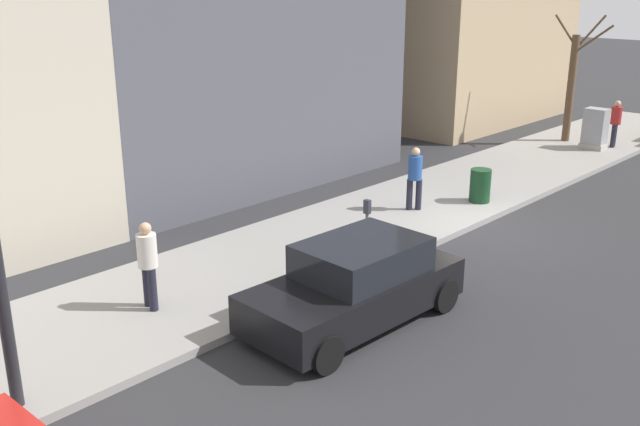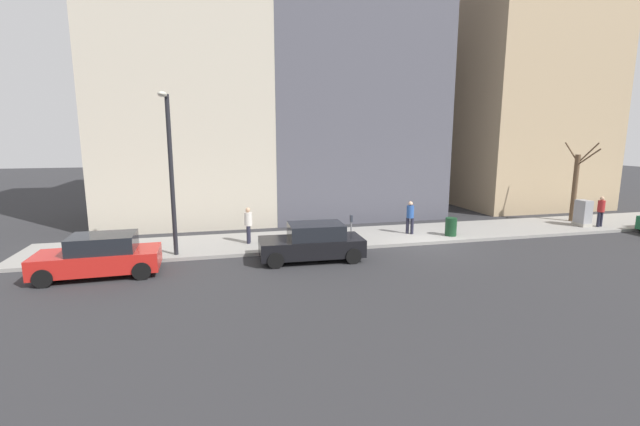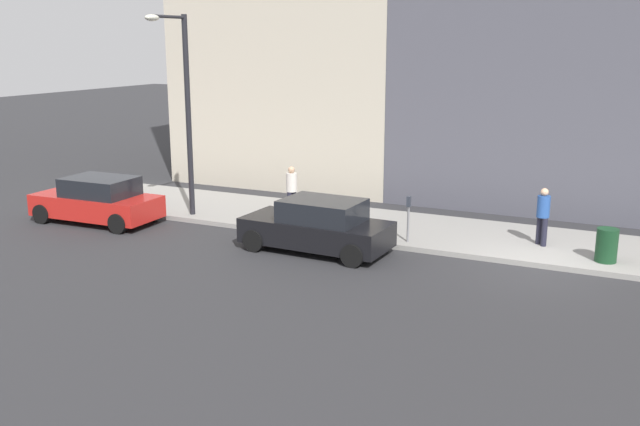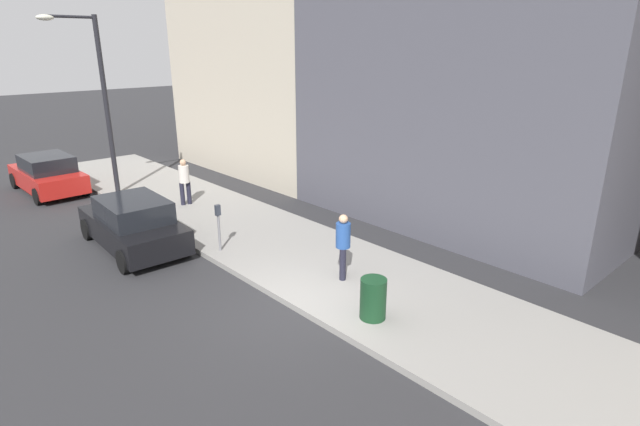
{
  "view_description": "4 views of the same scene",
  "coord_description": "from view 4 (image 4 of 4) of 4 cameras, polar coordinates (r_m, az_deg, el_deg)",
  "views": [
    {
      "loc": [
        -8.59,
        14.85,
        5.93
      ],
      "look_at": [
        0.04,
        5.67,
        1.76
      ],
      "focal_mm": 40.0,
      "sensor_mm": 36.0,
      "label": 1
    },
    {
      "loc": [
        -17.67,
        9.7,
        5.01
      ],
      "look_at": [
        0.98,
        5.11,
        1.57
      ],
      "focal_mm": 24.0,
      "sensor_mm": 36.0,
      "label": 2
    },
    {
      "loc": [
        -18.63,
        -2.5,
        5.88
      ],
      "look_at": [
        -0.26,
        6.27,
        0.91
      ],
      "focal_mm": 40.0,
      "sensor_mm": 36.0,
      "label": 3
    },
    {
      "loc": [
        -6.24,
        -7.71,
        5.7
      ],
      "look_at": [
        1.72,
        1.0,
        1.67
      ],
      "focal_mm": 28.0,
      "sensor_mm": 36.0,
      "label": 4
    }
  ],
  "objects": [
    {
      "name": "ground_plane",
      "position": [
        11.44,
        -3.06,
        -11.06
      ],
      "size": [
        120.0,
        120.0,
        0.0
      ],
      "primitive_type": "plane",
      "color": "#2B2B2D"
    },
    {
      "name": "sidewalk",
      "position": [
        12.61,
        4.02,
        -7.7
      ],
      "size": [
        4.0,
        36.0,
        0.15
      ],
      "primitive_type": "cube",
      "color": "gray",
      "rests_on": "ground"
    },
    {
      "name": "parked_car_black",
      "position": [
        15.41,
        -20.57,
        -1.2
      ],
      "size": [
        2.07,
        4.27,
        1.52
      ],
      "rotation": [
        0.0,
        0.0,
        -0.04
      ],
      "color": "black",
      "rests_on": "ground"
    },
    {
      "name": "parked_car_red",
      "position": [
        22.72,
        -28.68,
        3.89
      ],
      "size": [
        2.02,
        4.25,
        1.52
      ],
      "rotation": [
        0.0,
        0.0,
        0.03
      ],
      "color": "red",
      "rests_on": "ground"
    },
    {
      "name": "parking_meter",
      "position": [
        14.11,
        -11.52,
        -1.1
      ],
      "size": [
        0.14,
        0.1,
        1.35
      ],
      "color": "slate",
      "rests_on": "sidewalk"
    },
    {
      "name": "streetlamp",
      "position": [
        20.27,
        -24.13,
        12.5
      ],
      "size": [
        1.97,
        0.32,
        6.5
      ],
      "color": "black",
      "rests_on": "sidewalk"
    },
    {
      "name": "trash_bin",
      "position": [
        10.71,
        6.09,
        -9.7
      ],
      "size": [
        0.56,
        0.56,
        0.9
      ],
      "primitive_type": "cylinder",
      "color": "#14381E",
      "rests_on": "sidewalk"
    },
    {
      "name": "pedestrian_midblock",
      "position": [
        12.19,
        2.65,
        -3.4
      ],
      "size": [
        0.36,
        0.36,
        1.66
      ],
      "rotation": [
        0.0,
        0.0,
        0.79
      ],
      "color": "#1E1E2D",
      "rests_on": "sidewalk"
    },
    {
      "name": "pedestrian_far_corner",
      "position": [
        18.51,
        -15.24,
        3.75
      ],
      "size": [
        0.4,
        0.36,
        1.66
      ],
      "rotation": [
        0.0,
        0.0,
        2.95
      ],
      "color": "#1E1E2D",
      "rests_on": "sidewalk"
    }
  ]
}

